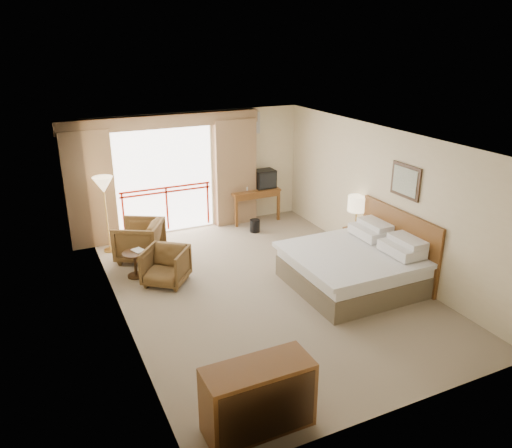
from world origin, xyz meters
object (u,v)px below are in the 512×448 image
table_lamp (357,204)px  side_table (135,260)px  tv (265,179)px  wastebasket (255,226)px  armchair_far (141,259)px  dresser (258,398)px  bed (354,266)px  floor_lamp (103,188)px  desk (252,195)px  armchair_near (167,283)px  nightstand (356,241)px

table_lamp → side_table: size_ratio=1.37×
tv → wastebasket: tv is taller
tv → armchair_far: (-3.34, -1.09, -1.01)m
tv → dresser: bearing=-111.7°
bed → table_lamp: size_ratio=3.18×
floor_lamp → wastebasket: bearing=-5.7°
tv → floor_lamp: bearing=-169.0°
desk → armchair_far: 3.31m
floor_lamp → dresser: floor_lamp is taller
bed → desk: 3.97m
tv → armchair_near: tv is taller
bed → armchair_near: bearing=153.3°
tv → nightstand: bearing=-69.2°
nightstand → dresser: 5.36m
tv → wastebasket: (-0.60, -0.73, -0.87)m
table_lamp → armchair_far: size_ratio=0.75×
armchair_far → floor_lamp: size_ratio=0.55×
nightstand → armchair_far: (-4.12, 1.64, -0.27)m
armchair_near → side_table: side_table is taller
tv → floor_lamp: floor_lamp is taller
wastebasket → dresser: dresser is taller
table_lamp → tv: tv is taller
bed → dresser: size_ratio=1.69×
bed → floor_lamp: (-3.72, 3.49, 1.01)m
armchair_far → side_table: bearing=10.9°
table_lamp → armchair_near: size_ratio=0.88×
wastebasket → armchair_far: bearing=-172.4°
armchair_far → armchair_near: 1.28m
wastebasket → nightstand: bearing=-55.4°
table_lamp → floor_lamp: floor_lamp is taller
bed → desk: size_ratio=1.74×
wastebasket → armchair_near: armchair_near is taller
tv → side_table: tv is taller
armchair_near → tv: bearing=75.2°
nightstand → wastebasket: (-1.38, 2.00, -0.13)m
armchair_far → floor_lamp: 1.62m
wastebasket → floor_lamp: 3.48m
table_lamp → side_table: 4.52m
dresser → bed: bearing=43.5°
tv → table_lamp: bearing=-68.9°
desk → armchair_near: size_ratio=1.62×
desk → table_lamp: bearing=-65.7°
side_table → floor_lamp: bearing=98.9°
wastebasket → side_table: 3.21m
armchair_near → floor_lamp: size_ratio=0.47×
armchair_near → dresser: 4.00m
desk → armchair_near: 3.79m
nightstand → wastebasket: 2.43m
table_lamp → dresser: 5.43m
tv → floor_lamp: size_ratio=0.30×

